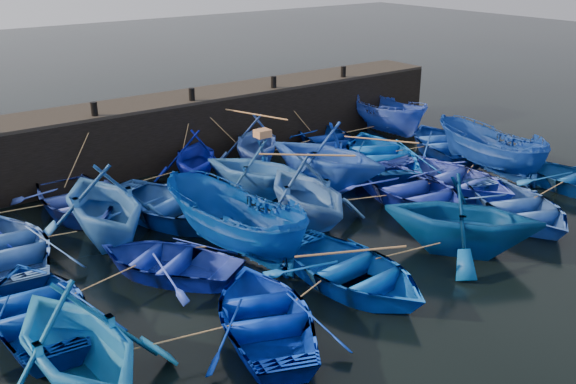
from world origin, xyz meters
TOP-DOWN VIEW (x-y plane):
  - ground at (0.00, 0.00)m, footprint 120.00×120.00m
  - quay_wall at (0.00, 10.50)m, footprint 26.00×2.50m
  - quay_top at (0.00, 10.50)m, footprint 26.00×2.50m
  - bollard_1 at (-4.00, 9.60)m, footprint 0.24×0.24m
  - bollard_2 at (0.00, 9.60)m, footprint 0.24×0.24m
  - bollard_3 at (4.00, 9.60)m, footprint 0.24×0.24m
  - bollard_4 at (8.00, 9.60)m, footprint 0.24×0.24m
  - boat_1 at (-5.75, 7.31)m, footprint 3.78×5.15m
  - boat_2 at (-1.01, 7.70)m, footprint 4.70×4.85m
  - boat_3 at (1.72, 7.62)m, footprint 5.30×5.41m
  - boat_4 at (5.63, 7.85)m, footprint 4.19×5.10m
  - boat_5 at (9.30, 7.81)m, footprint 2.27×5.02m
  - boat_6 at (-8.61, 4.86)m, footprint 4.08×5.31m
  - boat_7 at (-5.78, 4.67)m, footprint 4.56×5.18m
  - boat_8 at (-3.42, 4.69)m, footprint 5.66×6.53m
  - boat_9 at (-0.04, 5.04)m, footprint 4.93×5.18m
  - boat_10 at (2.52, 4.20)m, footprint 5.36×5.82m
  - boat_11 at (5.62, 4.55)m, footprint 6.19×6.84m
  - boat_12 at (9.13, 4.25)m, footprint 5.35×6.03m
  - boat_13 at (-8.88, 1.16)m, footprint 3.79×4.98m
  - boat_14 at (-5.29, 1.64)m, footprint 4.80×5.18m
  - boat_15 at (-3.23, 1.49)m, footprint 3.03×5.57m
  - boat_16 at (-0.17, 1.99)m, footprint 4.53×5.02m
  - boat_17 at (3.82, 1.19)m, footprint 4.64×5.88m
  - boat_18 at (5.87, 1.13)m, footprint 3.89×5.28m
  - boat_19 at (8.50, 1.53)m, footprint 1.91×4.99m
  - boat_20 at (-8.94, -1.77)m, footprint 4.25×4.83m
  - boat_21 at (-4.74, -2.29)m, footprint 4.71×5.44m
  - boat_22 at (-1.74, -1.88)m, footprint 3.76×5.06m
  - boat_23 at (2.21, -2.26)m, footprint 5.81×5.94m
  - boat_24 at (5.62, -1.84)m, footprint 4.88×5.67m
  - boat_25 at (9.55, -1.56)m, footprint 3.12×4.32m
  - wooden_crate at (0.26, 5.04)m, footprint 0.52×0.43m
  - mooring_ropes at (0.09, 4.91)m, footprint 18.54×11.83m
  - loose_oars at (1.36, 3.07)m, footprint 9.61×11.57m

SIDE VIEW (x-z plane):
  - ground at x=0.00m, z-range 0.00..0.00m
  - boat_14 at x=-5.29m, z-range 0.00..0.88m
  - boat_25 at x=9.55m, z-range 0.00..0.89m
  - boat_4 at x=5.63m, z-range 0.00..0.92m
  - boat_21 at x=-4.74m, z-range 0.00..0.94m
  - boat_13 at x=-8.88m, z-range 0.00..0.97m
  - boat_24 at x=5.62m, z-range 0.00..0.99m
  - boat_22 at x=-1.74m, z-range 0.00..1.01m
  - boat_6 at x=-8.61m, z-range 0.00..1.03m
  - boat_12 at x=9.13m, z-range 0.00..1.03m
  - boat_1 at x=-5.75m, z-range 0.00..1.04m
  - boat_18 at x=5.87m, z-range 0.00..1.06m
  - boat_17 at x=3.82m, z-range 0.00..1.11m
  - boat_8 at x=-3.42m, z-range 0.00..1.14m
  - boat_11 at x=5.62m, z-range 0.00..1.16m
  - mooring_ropes at x=0.09m, z-range -0.17..1.93m
  - boat_5 at x=9.30m, z-range 0.00..1.88m
  - boat_19 at x=8.50m, z-range 0.00..1.93m
  - boat_2 at x=-1.01m, z-range 0.00..1.95m
  - boat_15 at x=-3.23m, z-range 0.00..2.04m
  - boat_9 at x=-0.04m, z-range 0.00..2.13m
  - boat_3 at x=1.72m, z-range 0.00..2.16m
  - boat_16 at x=-0.17m, z-range 0.00..2.33m
  - boat_23 at x=2.21m, z-range 0.00..2.38m
  - boat_20 at x=-8.94m, z-range 0.00..2.39m
  - quay_wall at x=0.00m, z-range 0.00..2.50m
  - boat_10 at x=2.52m, z-range 0.00..2.56m
  - boat_7 at x=-5.78m, z-range 0.00..2.57m
  - loose_oars at x=1.36m, z-range 1.01..2.38m
  - wooden_crate at x=0.26m, z-range 2.13..2.40m
  - quay_top at x=0.00m, z-range 2.50..2.62m
  - bollard_1 at x=-4.00m, z-range 2.62..3.12m
  - bollard_2 at x=0.00m, z-range 2.62..3.12m
  - bollard_3 at x=4.00m, z-range 2.62..3.12m
  - bollard_4 at x=8.00m, z-range 2.62..3.12m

